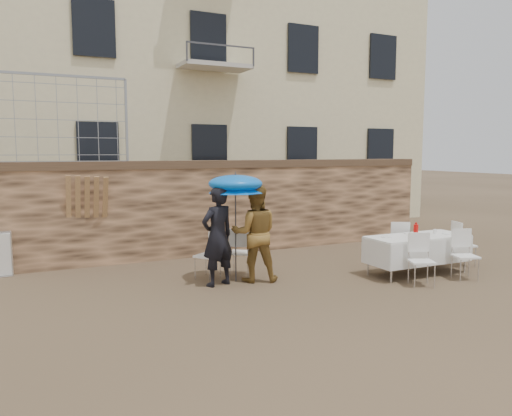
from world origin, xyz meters
name	(u,v)px	position (x,y,z in m)	size (l,w,h in m)	color
ground	(296,319)	(0.00, 0.00, 0.00)	(80.00, 80.00, 0.00)	brown
stone_wall	(189,209)	(0.00, 5.00, 1.10)	(13.00, 0.50, 2.20)	brown
apartment_building	(124,5)	(0.00, 12.00, 7.50)	(20.00, 8.00, 15.00)	beige
chain_link_fence	(47,120)	(-3.00, 5.00, 3.10)	(3.20, 0.06, 1.80)	gray
man_suit	(218,236)	(-0.36, 2.24, 0.92)	(0.67, 0.44, 1.84)	black
woman_dress	(255,233)	(0.39, 2.24, 0.92)	(0.89, 0.69, 1.83)	#B07E35
umbrella	(235,187)	(0.04, 2.34, 1.79)	(1.06, 1.06, 1.91)	#3F3F44
couple_chair_left	(208,254)	(-0.36, 2.79, 0.48)	(0.48, 0.48, 0.96)	white
couple_chair_right	(241,251)	(0.34, 2.79, 0.48)	(0.48, 0.48, 0.96)	white
banquet_table	(418,238)	(3.59, 1.35, 0.73)	(2.10, 0.85, 0.78)	silver
soda_bottle	(416,231)	(3.39, 1.20, 0.91)	(0.09, 0.09, 0.26)	red
table_chair_front_left	(422,260)	(2.99, 0.60, 0.48)	(0.48, 0.48, 0.96)	white
table_chair_front_right	(465,255)	(4.09, 0.60, 0.48)	(0.48, 0.48, 0.96)	white
table_chair_back	(398,243)	(3.79, 2.15, 0.48)	(0.48, 0.48, 0.96)	white
table_chair_side	(464,244)	(4.99, 1.45, 0.48)	(0.48, 0.48, 0.96)	white
chair_stack_right	(0,253)	(-3.98, 4.72, 0.46)	(0.46, 0.32, 0.92)	white
wood_planks	(84,221)	(-2.38, 4.79, 1.00)	(0.70, 0.20, 2.00)	#A37749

